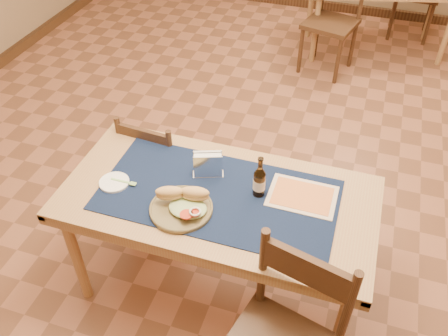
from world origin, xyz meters
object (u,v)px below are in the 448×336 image
(chair_main_far, at_px, (160,164))
(napkin_holder, at_px, (208,165))
(main_table, at_px, (218,206))
(beer_bottle, at_px, (259,181))
(sandwich_plate, at_px, (183,205))

(chair_main_far, xyz_separation_m, napkin_holder, (0.45, -0.32, 0.38))
(main_table, bearing_deg, chair_main_far, 140.90)
(chair_main_far, relative_size, beer_bottle, 3.63)
(main_table, height_order, napkin_holder, napkin_holder)
(main_table, bearing_deg, beer_bottle, 19.11)
(sandwich_plate, bearing_deg, beer_bottle, 34.37)
(napkin_holder, bearing_deg, beer_bottle, -11.28)
(sandwich_plate, relative_size, napkin_holder, 1.83)
(main_table, height_order, sandwich_plate, sandwich_plate)
(chair_main_far, relative_size, napkin_holder, 5.00)
(main_table, distance_m, napkin_holder, 0.22)
(beer_bottle, xyz_separation_m, napkin_holder, (-0.29, 0.06, -0.02))
(main_table, xyz_separation_m, beer_bottle, (0.19, 0.07, 0.18))
(main_table, xyz_separation_m, chair_main_far, (-0.55, 0.45, -0.22))
(main_table, xyz_separation_m, napkin_holder, (-0.10, 0.13, 0.15))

